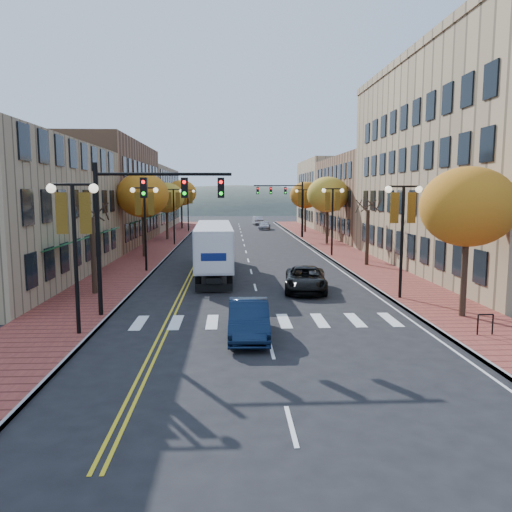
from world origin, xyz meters
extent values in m
plane|color=black|center=(0.00, 0.00, 0.00)|extent=(200.00, 200.00, 0.00)
cube|color=brown|center=(-9.00, 32.50, 0.07)|extent=(4.00, 85.00, 0.15)
cube|color=brown|center=(9.00, 32.50, 0.07)|extent=(4.00, 85.00, 0.15)
cube|color=brown|center=(-17.00, 36.00, 5.50)|extent=(12.00, 24.00, 11.00)
cube|color=#9E8966|center=(-17.00, 61.00, 4.75)|extent=(12.00, 26.00, 9.50)
cube|color=#997F5B|center=(18.50, 16.00, 7.50)|extent=(15.00, 28.00, 15.00)
cube|color=brown|center=(18.50, 42.00, 5.00)|extent=(15.00, 24.00, 10.00)
cube|color=#9E8966|center=(18.50, 64.00, 5.50)|extent=(15.00, 20.00, 11.00)
cylinder|color=#382619|center=(-9.00, 8.00, 2.25)|extent=(0.28, 0.28, 4.20)
cylinder|color=#382619|center=(-9.00, 24.00, 2.60)|extent=(0.28, 0.28, 4.90)
ellipsoid|color=orange|center=(-9.00, 24.00, 5.46)|extent=(4.48, 4.48, 3.81)
cylinder|color=#382619|center=(-9.00, 40.00, 2.42)|extent=(0.28, 0.28, 4.55)
ellipsoid|color=gold|center=(-9.00, 40.00, 5.07)|extent=(4.16, 4.16, 3.54)
cylinder|color=#382619|center=(-9.00, 58.00, 2.67)|extent=(0.28, 0.28, 5.04)
ellipsoid|color=orange|center=(-9.00, 58.00, 5.62)|extent=(4.61, 4.61, 3.92)
cylinder|color=#382619|center=(9.00, 2.00, 2.42)|extent=(0.28, 0.28, 4.55)
ellipsoid|color=orange|center=(9.00, 2.00, 5.07)|extent=(4.16, 4.16, 3.54)
cylinder|color=#382619|center=(9.00, 18.00, 2.25)|extent=(0.28, 0.28, 4.20)
cylinder|color=#382619|center=(9.00, 34.00, 2.60)|extent=(0.28, 0.28, 4.90)
ellipsoid|color=gold|center=(9.00, 34.00, 5.46)|extent=(4.48, 4.48, 3.81)
cylinder|color=#382619|center=(9.00, 50.00, 2.53)|extent=(0.28, 0.28, 4.76)
ellipsoid|color=orange|center=(9.00, 50.00, 5.30)|extent=(4.35, 4.35, 3.70)
cylinder|color=black|center=(-7.50, 0.00, 3.00)|extent=(0.16, 0.16, 6.00)
cylinder|color=black|center=(-7.50, 0.00, 6.00)|extent=(1.60, 0.10, 0.10)
sphere|color=#FFF2CC|center=(-8.30, 0.00, 5.85)|extent=(0.36, 0.36, 0.36)
sphere|color=#FFF2CC|center=(-6.70, 0.00, 5.85)|extent=(0.36, 0.36, 0.36)
cube|color=#B47A18|center=(-7.95, 0.00, 4.90)|extent=(0.45, 0.03, 1.60)
cube|color=#B47A18|center=(-7.05, 0.00, 4.90)|extent=(0.45, 0.03, 1.60)
cylinder|color=black|center=(-7.50, 16.00, 3.00)|extent=(0.16, 0.16, 6.00)
cylinder|color=black|center=(-7.50, 16.00, 6.00)|extent=(1.60, 0.10, 0.10)
sphere|color=#FFF2CC|center=(-8.30, 16.00, 5.85)|extent=(0.36, 0.36, 0.36)
sphere|color=#FFF2CC|center=(-6.70, 16.00, 5.85)|extent=(0.36, 0.36, 0.36)
cube|color=#B47A18|center=(-7.95, 16.00, 4.90)|extent=(0.45, 0.03, 1.60)
cube|color=#B47A18|center=(-7.05, 16.00, 4.90)|extent=(0.45, 0.03, 1.60)
cylinder|color=black|center=(-7.50, 34.00, 3.00)|extent=(0.16, 0.16, 6.00)
cylinder|color=black|center=(-7.50, 34.00, 6.00)|extent=(1.60, 0.10, 0.10)
sphere|color=#FFF2CC|center=(-8.30, 34.00, 5.85)|extent=(0.36, 0.36, 0.36)
sphere|color=#FFF2CC|center=(-6.70, 34.00, 5.85)|extent=(0.36, 0.36, 0.36)
cube|color=#B47A18|center=(-7.95, 34.00, 4.90)|extent=(0.45, 0.03, 1.60)
cube|color=#B47A18|center=(-7.05, 34.00, 4.90)|extent=(0.45, 0.03, 1.60)
cylinder|color=black|center=(-7.50, 52.00, 3.00)|extent=(0.16, 0.16, 6.00)
cylinder|color=black|center=(-7.50, 52.00, 6.00)|extent=(1.60, 0.10, 0.10)
sphere|color=#FFF2CC|center=(-8.30, 52.00, 5.85)|extent=(0.36, 0.36, 0.36)
sphere|color=#FFF2CC|center=(-6.70, 52.00, 5.85)|extent=(0.36, 0.36, 0.36)
cube|color=#B47A18|center=(-7.95, 52.00, 4.90)|extent=(0.45, 0.03, 1.60)
cube|color=#B47A18|center=(-7.05, 52.00, 4.90)|extent=(0.45, 0.03, 1.60)
cylinder|color=black|center=(7.50, 6.00, 3.00)|extent=(0.16, 0.16, 6.00)
cylinder|color=black|center=(7.50, 6.00, 6.00)|extent=(1.60, 0.10, 0.10)
sphere|color=#FFF2CC|center=(6.70, 6.00, 5.85)|extent=(0.36, 0.36, 0.36)
sphere|color=#FFF2CC|center=(8.30, 6.00, 5.85)|extent=(0.36, 0.36, 0.36)
cube|color=#B47A18|center=(7.05, 6.00, 4.90)|extent=(0.45, 0.03, 1.60)
cube|color=#B47A18|center=(7.95, 6.00, 4.90)|extent=(0.45, 0.03, 1.60)
cylinder|color=black|center=(7.50, 24.00, 3.00)|extent=(0.16, 0.16, 6.00)
cylinder|color=black|center=(7.50, 24.00, 6.00)|extent=(1.60, 0.10, 0.10)
sphere|color=#FFF2CC|center=(6.70, 24.00, 5.85)|extent=(0.36, 0.36, 0.36)
sphere|color=#FFF2CC|center=(8.30, 24.00, 5.85)|extent=(0.36, 0.36, 0.36)
cube|color=#B47A18|center=(7.05, 24.00, 4.90)|extent=(0.45, 0.03, 1.60)
cube|color=#B47A18|center=(7.95, 24.00, 4.90)|extent=(0.45, 0.03, 1.60)
cylinder|color=black|center=(7.50, 42.00, 3.00)|extent=(0.16, 0.16, 6.00)
cylinder|color=black|center=(7.50, 42.00, 6.00)|extent=(1.60, 0.10, 0.10)
sphere|color=#FFF2CC|center=(6.70, 42.00, 5.85)|extent=(0.36, 0.36, 0.36)
sphere|color=#FFF2CC|center=(8.30, 42.00, 5.85)|extent=(0.36, 0.36, 0.36)
cube|color=#B47A18|center=(7.05, 42.00, 4.90)|extent=(0.45, 0.03, 1.60)
cube|color=#B47A18|center=(7.95, 42.00, 4.90)|extent=(0.45, 0.03, 1.60)
cylinder|color=black|center=(-7.40, 3.00, 3.50)|extent=(0.20, 0.20, 7.00)
cylinder|color=black|center=(-4.40, 3.00, 6.50)|extent=(6.00, 0.14, 0.14)
cube|color=black|center=(-5.30, 3.00, 5.90)|extent=(0.30, 0.25, 0.90)
sphere|color=#FF0C0C|center=(-5.30, 2.86, 6.15)|extent=(0.16, 0.16, 0.16)
cube|color=black|center=(-3.50, 3.00, 5.90)|extent=(0.30, 0.25, 0.90)
sphere|color=#FF0C0C|center=(-3.50, 2.86, 6.15)|extent=(0.16, 0.16, 0.16)
cube|color=black|center=(-1.88, 3.00, 5.90)|extent=(0.30, 0.25, 0.90)
sphere|color=#FF0C0C|center=(-1.88, 2.86, 6.15)|extent=(0.16, 0.16, 0.16)
cylinder|color=black|center=(7.40, 42.00, 3.50)|extent=(0.20, 0.20, 7.00)
cylinder|color=black|center=(4.40, 42.00, 6.50)|extent=(6.00, 0.14, 0.14)
cube|color=black|center=(5.30, 42.00, 5.90)|extent=(0.30, 0.25, 0.90)
sphere|color=#FF0C0C|center=(5.30, 41.86, 6.15)|extent=(0.16, 0.16, 0.16)
cube|color=black|center=(3.50, 42.00, 5.90)|extent=(0.30, 0.25, 0.90)
sphere|color=#FF0C0C|center=(3.50, 41.86, 6.15)|extent=(0.16, 0.16, 0.16)
cube|color=black|center=(1.88, 42.00, 5.90)|extent=(0.30, 0.25, 0.90)
sphere|color=#FF0C0C|center=(1.88, 41.86, 6.15)|extent=(0.16, 0.16, 0.16)
cube|color=black|center=(-2.60, 13.80, 0.75)|extent=(1.24, 11.53, 0.31)
cube|color=silver|center=(-2.60, 13.80, 2.30)|extent=(2.65, 11.57, 2.48)
cube|color=black|center=(-2.82, 20.88, 1.46)|extent=(2.29, 2.72, 2.21)
cylinder|color=black|center=(-3.38, 9.18, 0.44)|extent=(0.34, 0.89, 0.88)
cylinder|color=black|center=(-1.53, 9.23, 0.44)|extent=(0.34, 0.89, 0.88)
cylinder|color=black|center=(-3.42, 10.24, 0.44)|extent=(0.34, 0.89, 0.88)
cylinder|color=black|center=(-1.56, 10.30, 0.44)|extent=(0.34, 0.89, 0.88)
cylinder|color=black|center=(-3.71, 19.79, 0.44)|extent=(0.34, 0.89, 0.88)
cylinder|color=black|center=(-1.85, 19.85, 0.44)|extent=(0.34, 0.89, 0.88)
cylinder|color=black|center=(-3.77, 21.74, 0.44)|extent=(0.34, 0.89, 0.88)
cylinder|color=black|center=(-1.91, 21.79, 0.44)|extent=(0.34, 0.89, 0.88)
imported|color=black|center=(-0.77, -0.43, 0.73)|extent=(1.65, 4.48, 1.47)
imported|color=black|center=(2.86, 8.69, 0.71)|extent=(2.96, 5.34, 1.41)
imported|color=white|center=(-3.91, 50.62, 0.77)|extent=(2.26, 4.66, 1.53)
imported|color=#ABAAB2|center=(3.75, 56.91, 0.61)|extent=(2.23, 4.39, 1.22)
imported|color=#B7B6BF|center=(3.31, 67.97, 0.75)|extent=(1.90, 4.63, 1.49)
camera|label=1|loc=(-1.45, -19.56, 5.70)|focal=35.00mm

